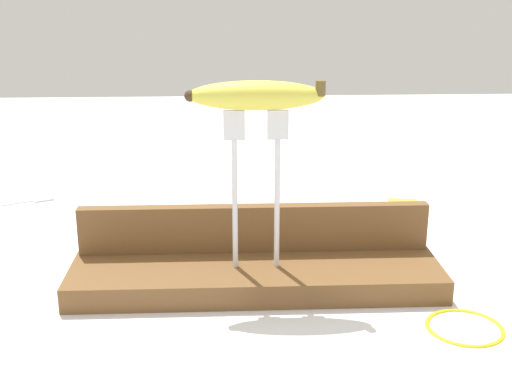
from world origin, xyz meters
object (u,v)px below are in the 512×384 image
fork_fallen_near (18,202)px  banana_chunk_far (403,209)px  fork_stand_center (256,177)px  wire_coil (465,326)px  banana_raised_center (256,96)px

fork_fallen_near → banana_chunk_far: banana_chunk_far is taller
fork_stand_center → fork_fallen_near: bearing=138.1°
banana_chunk_far → wire_coil: 0.37m
banana_raised_center → banana_chunk_far: banana_raised_center is taller
wire_coil → fork_stand_center: bearing=154.8°
fork_stand_center → banana_chunk_far: bearing=45.0°
fork_stand_center → fork_fallen_near: fork_stand_center is taller
banana_raised_center → fork_stand_center: bearing=-1.2°
banana_raised_center → banana_chunk_far: bearing=45.0°
banana_raised_center → fork_fallen_near: size_ratio=1.02×
banana_raised_center → wire_coil: 0.36m
banana_raised_center → banana_chunk_far: (0.26, 0.26, -0.23)m
fork_stand_center → banana_raised_center: 0.10m
banana_raised_center → fork_fallen_near: (-0.41, 0.37, -0.25)m
banana_raised_center → fork_fallen_near: banana_raised_center is taller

